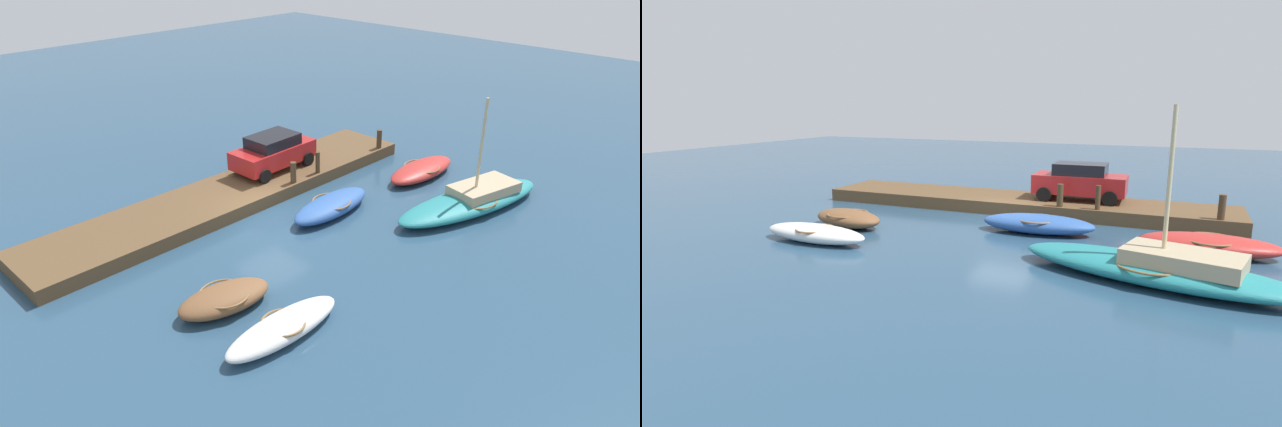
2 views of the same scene
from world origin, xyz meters
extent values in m
plane|color=navy|center=(0.00, 0.00, 0.00)|extent=(84.00, 84.00, 0.00)
cube|color=brown|center=(0.00, -2.43, 0.29)|extent=(18.77, 3.46, 0.58)
ellipsoid|color=teal|center=(-6.36, 5.60, 0.36)|extent=(8.04, 3.88, 0.72)
torus|color=olive|center=(-6.36, 5.60, 0.56)|extent=(2.68, 2.68, 0.07)
cube|color=tan|center=(-7.10, 5.77, 0.79)|extent=(3.29, 2.22, 0.44)
cylinder|color=#C6B284|center=(-6.61, 5.66, 2.70)|extent=(0.12, 0.12, 4.26)
ellipsoid|color=brown|center=(5.24, 3.65, 0.35)|extent=(3.34, 2.09, 0.70)
torus|color=olive|center=(5.24, 3.65, 0.54)|extent=(1.90, 1.90, 0.07)
ellipsoid|color=white|center=(4.92, 6.04, 0.32)|extent=(4.21, 1.39, 0.65)
torus|color=olive|center=(4.92, 6.04, 0.50)|extent=(1.40, 1.40, 0.07)
ellipsoid|color=#2D569E|center=(-2.00, 1.58, 0.36)|extent=(4.37, 1.81, 0.72)
torus|color=olive|center=(-2.00, 1.58, 0.56)|extent=(1.73, 1.73, 0.07)
ellipsoid|color=#B72D28|center=(-7.89, 2.04, 0.33)|extent=(4.38, 1.68, 0.67)
torus|color=olive|center=(-7.89, 2.04, 0.52)|extent=(1.74, 1.74, 0.07)
cylinder|color=#47331E|center=(-8.34, -0.95, 1.05)|extent=(0.26, 0.26, 0.95)
cylinder|color=#47331E|center=(-3.79, -0.95, 1.08)|extent=(0.20, 0.20, 1.01)
cylinder|color=#47331E|center=(-2.23, -0.95, 1.06)|extent=(0.26, 0.26, 0.96)
cube|color=#B21E1E|center=(-2.69, -2.77, 1.31)|extent=(4.09, 1.93, 0.83)
cube|color=black|center=(-2.69, -2.77, 1.98)|extent=(2.31, 1.66, 0.52)
cylinder|color=black|center=(-1.31, -1.83, 0.90)|extent=(0.65, 0.24, 0.64)
cylinder|color=black|center=(-1.25, -3.63, 0.90)|extent=(0.65, 0.24, 0.64)
cylinder|color=black|center=(-4.13, -1.92, 0.90)|extent=(0.65, 0.24, 0.64)
cylinder|color=black|center=(-4.07, -3.72, 0.90)|extent=(0.65, 0.24, 0.64)
camera|label=1|loc=(14.08, 16.32, 11.13)|focal=32.52mm
camera|label=2|loc=(-6.95, 20.03, 4.87)|focal=28.64mm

